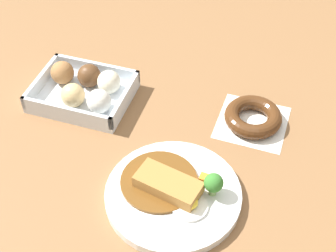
% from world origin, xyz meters
% --- Properties ---
extents(ground_plane, '(1.60, 1.60, 0.00)m').
position_xyz_m(ground_plane, '(0.00, 0.00, 0.00)').
color(ground_plane, brown).
extents(curry_plate, '(0.25, 0.25, 0.07)m').
position_xyz_m(curry_plate, '(-0.13, 0.12, 0.01)').
color(curry_plate, white).
rests_on(curry_plate, ground_plane).
extents(donut_box, '(0.21, 0.16, 0.06)m').
position_xyz_m(donut_box, '(0.13, -0.07, 0.03)').
color(donut_box, silver).
rests_on(donut_box, ground_plane).
extents(chocolate_ring_donut, '(0.14, 0.14, 0.03)m').
position_xyz_m(chocolate_ring_donut, '(-0.23, -0.11, 0.02)').
color(chocolate_ring_donut, white).
rests_on(chocolate_ring_donut, ground_plane).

